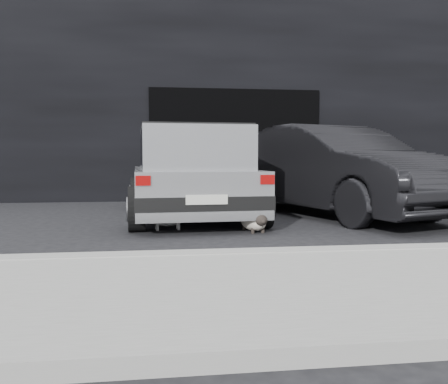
{
  "coord_description": "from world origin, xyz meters",
  "views": [
    {
      "loc": [
        -0.75,
        -7.02,
        1.01
      ],
      "look_at": [
        0.05,
        -1.03,
        0.57
      ],
      "focal_mm": 38.0,
      "sensor_mm": 36.0,
      "label": 1
    }
  ],
  "objects": [
    {
      "name": "second_car",
      "position": [
        2.24,
        0.88,
        0.79
      ],
      "size": [
        3.1,
        5.06,
        1.57
      ],
      "primitive_type": "imported",
      "rotation": [
        0.0,
        0.0,
        0.32
      ],
      "color": "black",
      "rests_on": "ground"
    },
    {
      "name": "cat_white",
      "position": [
        -0.63,
        -0.39,
        0.17
      ],
      "size": [
        0.74,
        0.3,
        0.35
      ],
      "rotation": [
        0.0,
        0.0,
        -1.47
      ],
      "color": "silver",
      "rests_on": "ground"
    },
    {
      "name": "garage_opening",
      "position": [
        1.0,
        3.99,
        1.3
      ],
      "size": [
        4.0,
        0.1,
        2.6
      ],
      "primitive_type": "cube",
      "color": "black",
      "rests_on": "ground"
    },
    {
      "name": "ground",
      "position": [
        0.0,
        0.0,
        0.0
      ],
      "size": [
        80.0,
        80.0,
        0.0
      ],
      "primitive_type": "plane",
      "color": "black",
      "rests_on": "ground"
    },
    {
      "name": "curb",
      "position": [
        1.0,
        -2.6,
        0.06
      ],
      "size": [
        18.0,
        0.25,
        0.12
      ],
      "primitive_type": "cube",
      "color": "gray",
      "rests_on": "ground"
    },
    {
      "name": "building_facade",
      "position": [
        1.0,
        6.0,
        2.5
      ],
      "size": [
        34.0,
        4.0,
        5.0
      ],
      "primitive_type": "cube",
      "color": "black",
      "rests_on": "ground"
    },
    {
      "name": "silver_hatchback",
      "position": [
        -0.27,
        0.87,
        0.82
      ],
      "size": [
        2.18,
        4.15,
        1.5
      ],
      "rotation": [
        0.0,
        0.0,
        0.05
      ],
      "color": "#ADAFB2",
      "rests_on": "ground"
    },
    {
      "name": "sidewalk",
      "position": [
        1.0,
        -3.8,
        0.06
      ],
      "size": [
        18.0,
        2.2,
        0.11
      ],
      "primitive_type": "cube",
      "color": "gray",
      "rests_on": "ground"
    },
    {
      "name": "cat_siamese",
      "position": [
        0.51,
        -0.76,
        0.13
      ],
      "size": [
        0.38,
        0.85,
        0.3
      ],
      "rotation": [
        0.0,
        0.0,
        3.31
      ],
      "color": "beige",
      "rests_on": "ground"
    }
  ]
}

